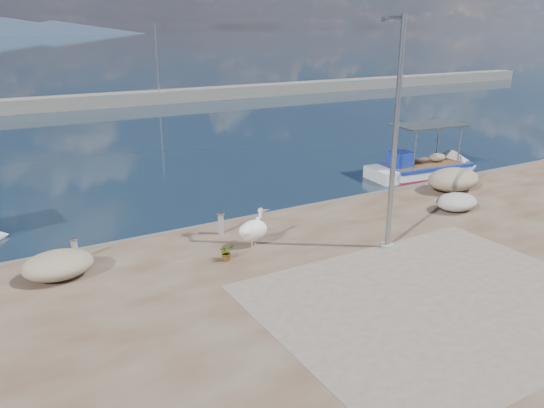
{
  "coord_description": "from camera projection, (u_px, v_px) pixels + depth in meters",
  "views": [
    {
      "loc": [
        -8.71,
        -11.33,
        7.14
      ],
      "look_at": [
        0.0,
        3.8,
        1.3
      ],
      "focal_mm": 35.0,
      "sensor_mm": 36.0,
      "label": 1
    }
  ],
  "objects": [
    {
      "name": "lamp_post",
      "position": [
        394.0,
        145.0,
        15.82
      ],
      "size": [
        0.44,
        0.96,
        7.0
      ],
      "color": "gray",
      "rests_on": "quay"
    },
    {
      "name": "breakwater",
      "position": [
        74.0,
        102.0,
        48.37
      ],
      "size": [
        120.0,
        2.2,
        7.5
      ],
      "color": "gray",
      "rests_on": "ground"
    },
    {
      "name": "net_pile_c",
      "position": [
        453.0,
        179.0,
        22.55
      ],
      "size": [
        2.43,
        1.74,
        0.95
      ],
      "primitive_type": "ellipsoid",
      "color": "#C6B493",
      "rests_on": "quay"
    },
    {
      "name": "ground",
      "position": [
        336.0,
        281.0,
        15.7
      ],
      "size": [
        1400.0,
        1400.0,
        0.0
      ],
      "primitive_type": "plane",
      "color": "#162635",
      "rests_on": "ground"
    },
    {
      "name": "bollard_near",
      "position": [
        221.0,
        222.0,
        17.78
      ],
      "size": [
        0.25,
        0.25,
        0.77
      ],
      "color": "gray",
      "rests_on": "quay"
    },
    {
      "name": "potted_plant",
      "position": [
        226.0,
        252.0,
        15.84
      ],
      "size": [
        0.54,
        0.5,
        0.51
      ],
      "primitive_type": "imported",
      "rotation": [
        0.0,
        0.0,
        0.25
      ],
      "color": "#33722D",
      "rests_on": "quay"
    },
    {
      "name": "net_pile_b",
      "position": [
        58.0,
        265.0,
        14.7
      ],
      "size": [
        1.91,
        1.49,
        0.74
      ],
      "primitive_type": "ellipsoid",
      "color": "#C6B493",
      "rests_on": "quay"
    },
    {
      "name": "boat_right",
      "position": [
        423.0,
        170.0,
        26.86
      ],
      "size": [
        6.44,
        2.64,
        3.02
      ],
      "rotation": [
        0.0,
        0.0,
        -0.09
      ],
      "color": "white",
      "rests_on": "ground"
    },
    {
      "name": "net_pile_d",
      "position": [
        457.0,
        202.0,
        20.15
      ],
      "size": [
        1.71,
        1.29,
        0.64
      ],
      "primitive_type": "ellipsoid",
      "color": "#BBB5AD",
      "rests_on": "quay"
    },
    {
      "name": "bollard_far",
      "position": [
        75.0,
        248.0,
        15.74
      ],
      "size": [
        0.24,
        0.24,
        0.73
      ],
      "color": "gray",
      "rests_on": "quay"
    },
    {
      "name": "quay_patch",
      "position": [
        438.0,
        300.0,
        13.54
      ],
      "size": [
        9.0,
        7.0,
        0.01
      ],
      "primitive_type": "cube",
      "color": "gray",
      "rests_on": "quay"
    },
    {
      "name": "quay",
      "position": [
        514.0,
        387.0,
        10.69
      ],
      "size": [
        44.0,
        22.0,
        0.5
      ],
      "primitive_type": "cube",
      "color": "#523423",
      "rests_on": "ground"
    },
    {
      "name": "pelican",
      "position": [
        254.0,
        229.0,
        16.74
      ],
      "size": [
        1.28,
        0.81,
        1.21
      ],
      "rotation": [
        0.0,
        0.0,
        0.29
      ],
      "color": "tan",
      "rests_on": "quay"
    }
  ]
}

